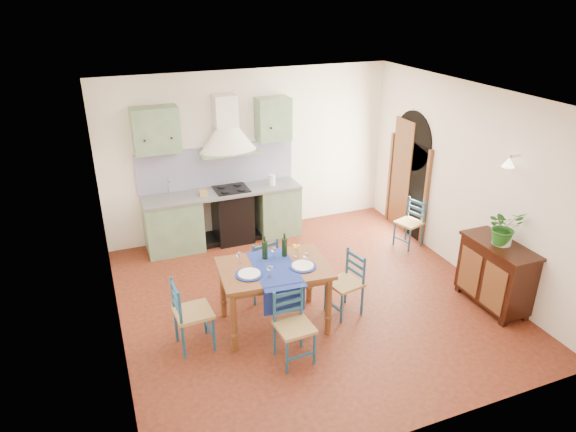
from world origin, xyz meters
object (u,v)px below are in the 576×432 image
Objects in this scene: dining_table at (274,274)px; sideboard at (495,272)px; chair_near at (293,326)px; potted_plant at (504,227)px.

sideboard is at bearing -13.08° from dining_table.
dining_table is 1.35× the size of sideboard.
sideboard is (2.90, -0.67, -0.25)m from dining_table.
chair_near is at bearing -179.61° from sideboard.
dining_table is 1.64× the size of chair_near.
chair_near is 0.82× the size of sideboard.
chair_near is 3.03m from potted_plant.
dining_table is at bearing 167.16° from potted_plant.
potted_plant reaches higher than sideboard.
chair_near is 2.93m from sideboard.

